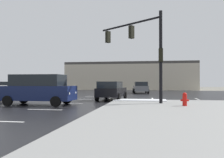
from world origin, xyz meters
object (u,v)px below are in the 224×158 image
traffic_signal_mast (142,44)px  suv_navy (39,89)px  sedan_silver (13,88)px  fire_hydrant (185,99)px  sedan_grey (141,87)px  sedan_black (111,90)px

traffic_signal_mast → suv_navy: size_ratio=1.28×
sedan_silver → suv_navy: 12.18m
traffic_signal_mast → sedan_silver: size_ratio=1.33×
fire_hydrant → sedan_silver: bearing=150.1°
sedan_silver → sedan_grey: 16.14m
suv_navy → traffic_signal_mast: bearing=18.1°
traffic_signal_mast → sedan_black: bearing=-9.3°
traffic_signal_mast → sedan_silver: traffic_signal_mast is taller
traffic_signal_mast → suv_navy: bearing=55.7°
fire_hydrant → sedan_silver: size_ratio=0.17×
sedan_silver → sedan_black: bearing=-105.2°
sedan_silver → suv_navy: (7.65, -9.47, 0.24)m
fire_hydrant → traffic_signal_mast: bearing=135.8°
suv_navy → sedan_silver: bearing=129.4°
suv_navy → sedan_black: size_ratio=1.05×
traffic_signal_mast → suv_navy: 7.85m
sedan_black → fire_hydrant: bearing=-132.0°
fire_hydrant → sedan_grey: 18.47m
fire_hydrant → sedan_grey: bearing=100.2°
traffic_signal_mast → sedan_silver: 16.58m
traffic_signal_mast → suv_navy: traffic_signal_mast is taller
sedan_silver → sedan_black: same height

